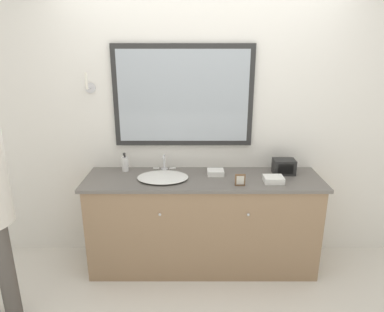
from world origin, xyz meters
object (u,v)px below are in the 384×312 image
sink_basin (164,177)px  appliance_box (285,167)px  soap_bottle (126,164)px  picture_frame (241,180)px

sink_basin → appliance_box: 1.08m
appliance_box → soap_bottle: bearing=177.1°
appliance_box → picture_frame: 0.51m
appliance_box → picture_frame: bearing=-146.9°
sink_basin → picture_frame: bearing=-13.6°
sink_basin → soap_bottle: 0.41m
sink_basin → picture_frame: size_ratio=4.35×
picture_frame → sink_basin: bearing=166.4°
soap_bottle → appliance_box: (1.44, -0.07, -0.00)m
sink_basin → soap_bottle: soap_bottle is taller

